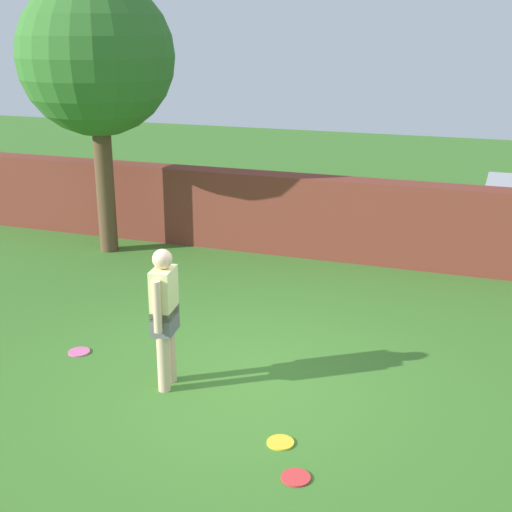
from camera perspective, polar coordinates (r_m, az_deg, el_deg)
The scene contains 7 objects.
ground_plane at distance 8.02m, azimuth -1.12°, elevation -10.49°, with size 40.00×40.00×0.00m, color #3D7528.
brick_wall at distance 12.50m, azimuth 0.18°, elevation 3.67°, with size 13.80×0.50×1.42m, color brown.
tree at distance 12.34m, azimuth -12.98°, elevation 15.54°, with size 2.64×2.64×4.71m.
person at distance 7.68m, azimuth -7.51°, elevation -4.59°, with size 0.27×0.54×1.62m.
frisbee_yellow at distance 7.01m, azimuth 2.02°, elevation -15.06°, with size 0.27×0.27×0.02m, color yellow.
frisbee_red at distance 6.56m, azimuth 3.28°, elevation -17.71°, with size 0.27×0.27×0.02m, color red.
frisbee_pink at distance 9.01m, azimuth -14.33°, elevation -7.63°, with size 0.27×0.27×0.02m, color pink.
Camera 1 is at (2.48, -6.58, 3.86)m, focal length 48.70 mm.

